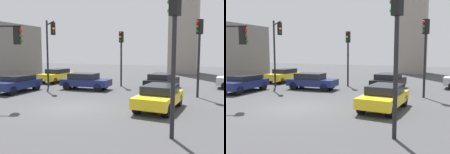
# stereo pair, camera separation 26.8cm
# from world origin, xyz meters

# --- Properties ---
(ground_plane) EXTENTS (91.51, 91.51, 0.00)m
(ground_plane) POSITION_xyz_m (0.00, 0.00, 0.00)
(ground_plane) COLOR #424244
(traffic_light_1) EXTENTS (0.37, 0.48, 5.04)m
(traffic_light_1) POSITION_xyz_m (-0.60, 9.35, 3.52)
(traffic_light_1) COLOR black
(traffic_light_1) RESTS_ON ground_plane
(traffic_light_2) EXTENTS (0.49, 0.41, 5.42)m
(traffic_light_2) POSITION_xyz_m (6.06, -2.74, 3.76)
(traffic_light_2) COLOR black
(traffic_light_2) RESTS_ON ground_plane
(traffic_light_3) EXTENTS (0.46, 0.48, 5.38)m
(traffic_light_3) POSITION_xyz_m (6.35, 6.20, 3.74)
(traffic_light_3) COLOR black
(traffic_light_3) RESTS_ON ground_plane
(traffic_light_4) EXTENTS (2.18, 1.88, 5.99)m
(traffic_light_4) POSITION_xyz_m (-5.78, 5.69, 4.13)
(traffic_light_4) COLOR black
(traffic_light_4) RESTS_ON ground_plane
(car_0) EXTENTS (4.24, 2.09, 1.38)m
(car_0) POSITION_xyz_m (-2.66, 6.28, 0.74)
(car_0) COLOR navy
(car_0) RESTS_ON ground_plane
(car_1) EXTENTS (2.10, 4.18, 1.36)m
(car_1) POSITION_xyz_m (4.69, 1.55, 0.73)
(car_1) COLOR yellow
(car_1) RESTS_ON ground_plane
(car_3) EXTENTS (1.96, 4.06, 1.31)m
(car_3) POSITION_xyz_m (-6.93, 2.97, 0.72)
(car_3) COLOR navy
(car_3) RESTS_ON ground_plane
(car_4) EXTENTS (1.89, 3.97, 1.42)m
(car_4) POSITION_xyz_m (-7.84, 9.40, 0.75)
(car_4) COLOR yellow
(car_4) RESTS_ON ground_plane
(car_5) EXTENTS (2.29, 4.49, 1.38)m
(car_5) POSITION_xyz_m (3.34, 8.82, 0.73)
(car_5) COLOR black
(car_5) RESTS_ON ground_plane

